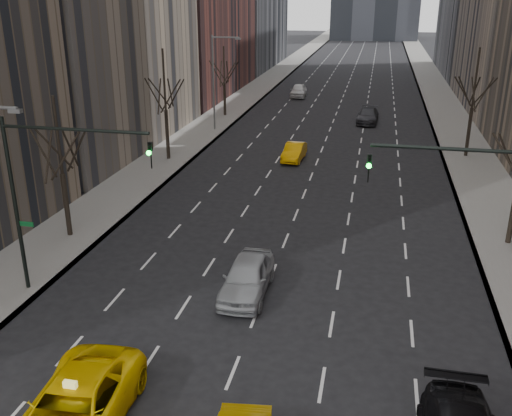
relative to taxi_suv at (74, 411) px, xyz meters
The scene contains 14 objects.
sidewalk_left 66.49m from the taxi_suv, 97.09° to the left, with size 4.50×320.00×0.15m, color slate.
sidewalk_right 67.96m from the taxi_suv, 76.13° to the left, with size 4.50×320.00×0.15m, color slate.
tree_lw_b 16.34m from the taxi_suv, 119.66° to the left, with size 3.36×3.50×7.82m.
tree_lw_c 31.18m from the taxi_suv, 104.87° to the left, with size 3.36×3.50×8.74m.
tree_lw_d 48.71m from the taxi_suv, 99.42° to the left, with size 3.36×3.50×7.36m.
tree_rw_c 39.52m from the taxi_suv, 65.97° to the left, with size 3.36×3.50×8.74m.
traffic_mast_left 10.51m from the taxi_suv, 122.43° to the left, with size 6.69×0.39×8.00m.
traffic_mast_right 16.05m from the taxi_suv, 31.24° to the left, with size 6.69×0.39×8.00m.
streetlight_far 41.81m from the taxi_suv, 99.42° to the left, with size 2.83×0.22×9.00m.
taxi_suv is the anchor object (origin of this frame).
silver_sedan_ahead 10.31m from the taxi_suv, 71.59° to the left, with size 1.98×4.92×1.68m, color #96999D.
far_taxi 32.25m from the taxi_suv, 86.23° to the left, with size 1.45×4.17×1.37m, color #FFAC05.
far_suv_grey 48.44m from the taxi_suv, 80.96° to the left, with size 2.11×5.18×1.50m, color #302F35.
far_car_white 61.96m from the taxi_suv, 91.58° to the left, with size 1.93×4.80×1.63m, color silver.
Camera 1 is at (4.41, -8.71, 13.01)m, focal length 40.00 mm.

